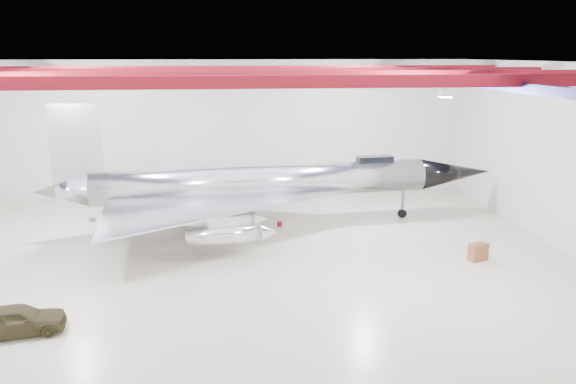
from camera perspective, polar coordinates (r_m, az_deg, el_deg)
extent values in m
plane|color=beige|center=(32.53, -6.35, -6.80)|extent=(40.00, 40.00, 0.00)
plane|color=silver|center=(45.84, -6.78, 6.33)|extent=(40.00, 0.00, 40.00)
plane|color=silver|center=(36.97, 26.17, 3.20)|extent=(0.00, 30.00, 30.00)
plane|color=#0A0F38|center=(30.46, -6.92, 12.95)|extent=(40.00, 40.00, 0.00)
cube|color=maroon|center=(21.48, -6.79, 11.01)|extent=(39.50, 0.25, 0.50)
cube|color=maroon|center=(27.48, -6.86, 11.61)|extent=(39.50, 0.25, 0.50)
cube|color=maroon|center=(33.47, -6.90, 11.99)|extent=(39.50, 0.25, 0.50)
cube|color=maroon|center=(39.47, -6.94, 12.26)|extent=(39.50, 0.25, 0.50)
cube|color=#0D1351|center=(32.80, 15.01, 11.07)|extent=(0.25, 29.50, 0.40)
cube|color=silver|center=(26.52, 15.70, 9.60)|extent=(0.55, 0.55, 0.25)
cube|color=silver|center=(37.82, -22.47, 10.21)|extent=(0.55, 0.55, 0.25)
cube|color=silver|center=(37.87, 8.71, 11.08)|extent=(0.55, 0.55, 0.25)
cylinder|color=silver|center=(37.53, -2.45, 1.05)|extent=(22.37, 4.21, 2.23)
cone|color=black|center=(42.08, 16.58, 1.88)|extent=(5.74, 2.71, 2.23)
cone|color=silver|center=(37.65, -22.03, 0.07)|extent=(3.52, 2.52, 2.23)
cube|color=silver|center=(36.93, -20.74, 4.52)|extent=(3.12, 0.41, 5.01)
cube|color=black|center=(39.32, 8.81, 3.22)|extent=(2.52, 1.11, 0.56)
cylinder|color=silver|center=(31.68, -6.54, -4.40)|extent=(4.30, 1.38, 1.00)
cylinder|color=silver|center=(34.32, -7.00, -2.97)|extent=(4.30, 1.38, 1.00)
cylinder|color=silver|center=(40.74, -7.86, -0.30)|extent=(4.30, 1.38, 1.00)
cylinder|color=silver|center=(43.44, -8.14, 0.58)|extent=(4.30, 1.38, 1.00)
cylinder|color=#59595B|center=(40.87, 11.56, -1.22)|extent=(0.20, 0.20, 2.00)
cylinder|color=black|center=(41.05, 11.52, -2.15)|extent=(0.64, 0.30, 0.62)
cylinder|color=#59595B|center=(34.95, -8.88, -3.68)|extent=(0.20, 0.20, 2.00)
cylinder|color=black|center=(35.16, -8.83, -4.75)|extent=(0.64, 0.30, 0.62)
cylinder|color=#59595B|center=(40.29, -9.35, -1.34)|extent=(0.20, 0.20, 2.00)
cylinder|color=black|center=(40.47, -9.31, -2.28)|extent=(0.64, 0.30, 0.62)
imported|color=#37311B|center=(26.50, -25.86, -11.61)|extent=(4.10, 2.22, 1.32)
cube|color=brown|center=(33.77, 18.76, -5.79)|extent=(1.23, 0.91, 1.01)
cube|color=olive|center=(37.61, -17.96, -4.22)|extent=(0.59, 0.48, 0.41)
cube|color=maroon|center=(38.25, -9.68, -3.49)|extent=(0.50, 0.42, 0.31)
cylinder|color=#59595B|center=(36.24, -2.57, -4.15)|extent=(0.61, 0.61, 0.48)
cube|color=olive|center=(40.71, -5.77, -2.17)|extent=(0.74, 0.61, 0.48)
cube|color=#59595B|center=(41.71, -19.26, -2.67)|extent=(0.39, 0.33, 0.25)
cylinder|color=maroon|center=(38.31, -0.84, -3.25)|extent=(0.44, 0.44, 0.32)
cube|color=olive|center=(37.03, -5.04, -3.89)|extent=(0.59, 0.51, 0.36)
cylinder|color=#59595B|center=(42.87, -5.47, -1.40)|extent=(0.51, 0.51, 0.39)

